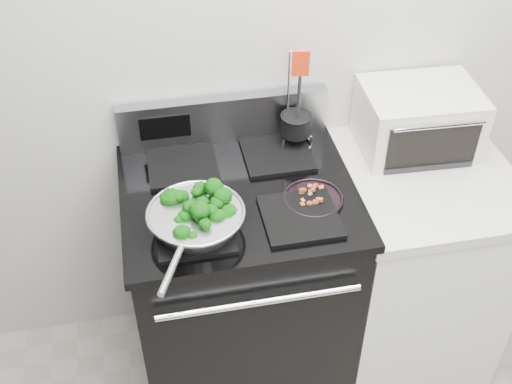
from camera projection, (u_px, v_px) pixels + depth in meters
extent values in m
cube|color=beige|center=(305.00, 28.00, 2.19)|extent=(4.00, 0.02, 2.70)
cube|color=black|center=(241.00, 288.00, 2.47)|extent=(0.76, 0.66, 0.92)
cube|color=black|center=(239.00, 195.00, 2.16)|extent=(0.79, 0.69, 0.03)
cube|color=#99999E|center=(223.00, 119.00, 2.32)|extent=(0.76, 0.05, 0.18)
cube|color=black|center=(194.00, 231.00, 1.99)|extent=(0.24, 0.24, 0.01)
cube|color=black|center=(300.00, 217.00, 2.04)|extent=(0.24, 0.24, 0.01)
cube|color=black|center=(182.00, 165.00, 2.25)|extent=(0.24, 0.24, 0.01)
cube|color=black|center=(277.00, 154.00, 2.30)|extent=(0.24, 0.24, 0.01)
cube|color=white|center=(408.00, 266.00, 2.58)|extent=(0.60, 0.66, 0.88)
cube|color=beige|center=(428.00, 178.00, 2.29)|extent=(0.62, 0.68, 0.04)
torus|color=silver|center=(196.00, 212.00, 1.96)|extent=(0.31, 0.31, 0.01)
cylinder|color=silver|center=(171.00, 270.00, 1.78)|extent=(0.09, 0.18, 0.02)
cylinder|color=black|center=(313.00, 199.00, 2.11)|extent=(0.20, 0.20, 0.01)
cylinder|color=black|center=(296.00, 125.00, 2.29)|extent=(0.11, 0.11, 0.07)
cylinder|color=black|center=(297.00, 104.00, 2.23)|extent=(0.01, 0.01, 0.23)
cube|color=red|center=(299.00, 62.00, 2.13)|extent=(0.06, 0.02, 0.10)
cube|color=silver|center=(418.00, 119.00, 2.33)|extent=(0.42, 0.32, 0.24)
cube|color=black|center=(435.00, 146.00, 2.22)|extent=(0.33, 0.02, 0.16)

